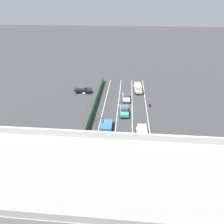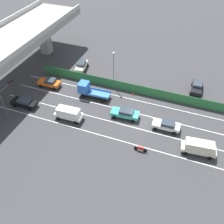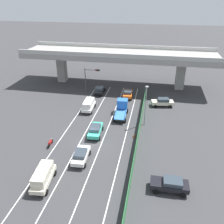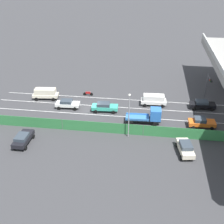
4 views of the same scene
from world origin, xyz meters
TOP-DOWN VIEW (x-y plane):
  - ground_plane at (0.00, 0.00)m, footprint 300.00×300.00m
  - lane_line_left_edge at (-5.00, 3.04)m, footprint 0.14×42.08m
  - lane_line_mid_left at (-1.67, 3.04)m, footprint 0.14×42.08m
  - lane_line_mid_right at (1.67, 3.04)m, footprint 0.14×42.08m
  - lane_line_right_edge at (5.00, 3.04)m, footprint 0.14×42.08m
  - elevated_overpass at (0.00, 26.08)m, footprint 45.57×10.37m
  - green_fence at (7.05, 3.04)m, footprint 0.10×38.18m
  - car_sedan_white at (-0.17, -4.49)m, footprint 2.12×4.31m
  - car_taxi_teal at (0.14, 2.32)m, footprint 2.26×4.67m
  - car_sedan_black at (-3.23, 19.49)m, footprint 2.12×4.55m
  - car_taxi_orange at (3.30, 18.48)m, footprint 2.24×4.30m
  - car_van_white at (-3.37, 10.83)m, footprint 2.17×4.64m
  - car_van_cream at (-3.24, -9.61)m, footprint 2.37×4.93m
  - flatbed_truck_blue at (3.23, 10.31)m, footprint 2.37×5.73m
  - motorcycle at (-5.78, -1.91)m, footprint 0.60×1.95m
  - parked_sedan_dark at (11.65, -7.86)m, footprint 4.40×2.06m
  - parked_sedan_cream at (10.77, 15.36)m, footprint 4.54×2.47m
  - traffic_light at (-5.56, 20.34)m, footprint 3.45×0.43m
  - street_lamp at (7.68, 7.18)m, footprint 0.60×0.36m
  - traffic_cone at (6.37, 2.81)m, footprint 0.47×0.47m

SIDE VIEW (x-z plane):
  - ground_plane at x=0.00m, z-range 0.00..0.00m
  - lane_line_left_edge at x=-5.00m, z-range 0.00..0.01m
  - lane_line_mid_left at x=-1.67m, z-range 0.00..0.01m
  - lane_line_mid_right at x=1.67m, z-range 0.00..0.01m
  - lane_line_right_edge at x=5.00m, z-range 0.00..0.01m
  - traffic_cone at x=6.37m, z-range -0.02..0.54m
  - motorcycle at x=-5.78m, z-range -0.01..0.93m
  - car_sedan_black at x=-3.23m, z-range 0.10..1.64m
  - car_sedan_white at x=-0.17m, z-range 0.10..1.65m
  - car_taxi_orange at x=3.30m, z-range 0.08..1.71m
  - green_fence at x=7.05m, z-range 0.00..1.81m
  - parked_sedan_dark at x=11.65m, z-range 0.10..1.71m
  - car_taxi_teal at x=0.14m, z-range 0.10..1.73m
  - parked_sedan_cream at x=10.77m, z-range 0.09..1.80m
  - car_van_white at x=-3.37m, z-range 0.15..2.18m
  - car_van_cream at x=-3.24m, z-range 0.15..2.25m
  - flatbed_truck_blue at x=3.23m, z-range 0.02..2.67m
  - traffic_light at x=-5.56m, z-range 1.14..6.59m
  - street_lamp at x=7.68m, z-range 0.76..7.92m
  - elevated_overpass at x=0.00m, z-range 2.64..11.50m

